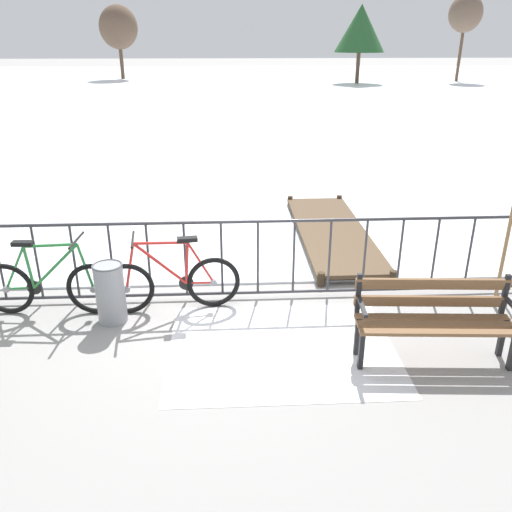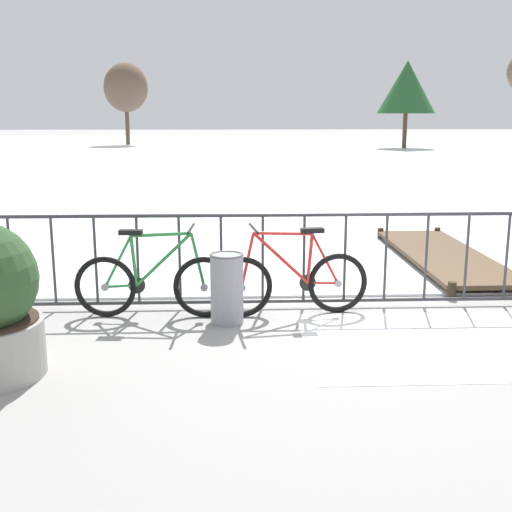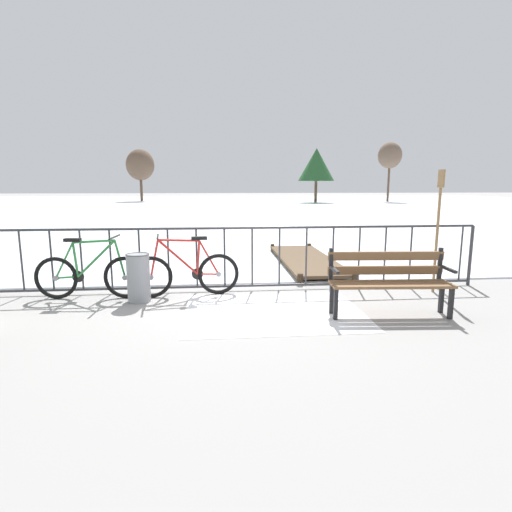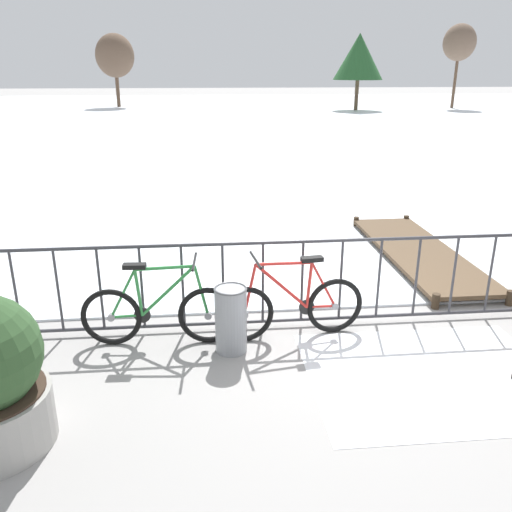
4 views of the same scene
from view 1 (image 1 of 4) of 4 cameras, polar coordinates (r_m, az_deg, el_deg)
The scene contains 13 objects.
ground_plane at distance 6.80m, azimuth -5.57°, elevation -4.71°, with size 160.00×160.00×0.00m, color gray.
frozen_pond at distance 34.57m, azimuth -3.86°, elevation 17.65°, with size 80.00×56.00×0.03m, color silver.
snow_patch at distance 5.78m, azimuth 2.83°, elevation -9.99°, with size 2.45×1.92×0.01m, color white.
railing_fence at distance 6.56m, azimuth -5.75°, elevation -0.38°, with size 9.06×0.06×1.07m.
bicycle_near_railing at distance 6.45m, azimuth -9.28°, elevation -2.90°, with size 1.70×0.52×0.97m.
bicycle_second at distance 6.75m, azimuth -21.63°, elevation -3.07°, with size 1.71×0.52×0.97m.
park_bench at distance 5.69m, azimuth 18.85°, elevation -5.99°, with size 1.63×0.59×0.89m.
trash_bin at distance 6.35m, azimuth -15.63°, elevation -3.87°, with size 0.35×0.35×0.73m.
oar_upright at distance 6.85m, azimuth 26.07°, elevation 3.51°, with size 0.04×0.16×1.98m.
wooden_dock at distance 8.86m, azimuth 8.29°, elevation 2.71°, with size 1.10×3.74×0.20m.
tree_far_west at distance 44.78m, azimuth -14.80°, elevation 23.00°, with size 2.90×2.90×5.38m.
tree_west_mid at distance 43.84m, azimuth 21.92°, elevation 23.34°, with size 2.35×2.35×5.95m.
tree_centre at distance 39.94m, azimuth 11.35°, elevation 23.18°, with size 3.48×3.48×5.18m.
Camera 1 is at (0.33, -6.03, 3.14)m, focal length 36.62 mm.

